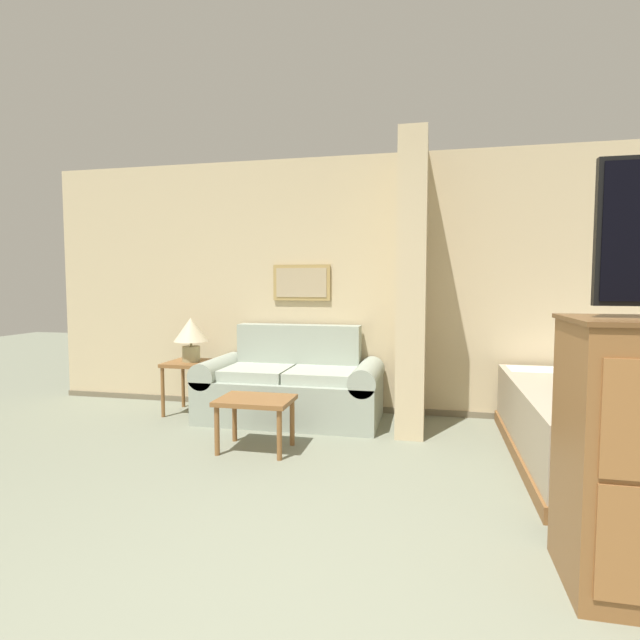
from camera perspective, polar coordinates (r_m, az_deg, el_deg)
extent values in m
cube|color=#CCB78E|center=(5.11, 8.38, 3.95)|extent=(7.56, 0.12, 2.60)
cube|color=#70644E|center=(5.20, 8.17, -10.18)|extent=(7.56, 0.02, 0.06)
cube|color=tan|center=(5.19, -2.12, 4.29)|extent=(0.61, 0.02, 0.37)
cube|color=tan|center=(5.17, -2.16, 4.29)|extent=(0.54, 0.01, 0.30)
cube|color=#CCB78E|center=(4.60, 10.54, 3.89)|extent=(0.24, 0.88, 2.60)
cube|color=#99A393|center=(4.89, -3.40, -8.98)|extent=(1.26, 0.84, 0.41)
cube|color=#99A393|center=(5.11, -2.44, -3.27)|extent=(1.26, 0.20, 0.49)
cube|color=#99A393|center=(5.14, -11.50, -8.40)|extent=(0.23, 0.84, 0.41)
cylinder|color=#99A393|center=(5.09, -11.55, -5.60)|extent=(0.25, 0.84, 0.25)
cube|color=#99A393|center=(4.75, 5.40, -9.40)|extent=(0.23, 0.84, 0.41)
cylinder|color=#99A393|center=(4.69, 5.43, -6.38)|extent=(0.25, 0.84, 0.25)
cube|color=#AAB5A4|center=(4.89, -7.16, -5.96)|extent=(0.61, 0.60, 0.10)
cube|color=#AAB5A4|center=(4.71, 0.14, -6.31)|extent=(0.61, 0.60, 0.10)
cube|color=brown|center=(4.01, -7.39, -9.09)|extent=(0.58, 0.43, 0.04)
cylinder|color=brown|center=(4.00, -11.70, -12.29)|extent=(0.04, 0.04, 0.38)
cylinder|color=brown|center=(3.83, -4.67, -12.97)|extent=(0.04, 0.04, 0.38)
cylinder|color=brown|center=(4.31, -9.74, -11.04)|extent=(0.04, 0.04, 0.38)
cylinder|color=brown|center=(4.15, -3.20, -11.57)|extent=(0.04, 0.04, 0.38)
cube|color=brown|center=(5.23, -14.48, -4.81)|extent=(0.47, 0.47, 0.04)
cylinder|color=brown|center=(5.20, -17.53, -7.89)|extent=(0.04, 0.04, 0.49)
cylinder|color=brown|center=(5.01, -13.37, -8.27)|extent=(0.04, 0.04, 0.49)
cylinder|color=brown|center=(5.56, -15.38, -7.07)|extent=(0.04, 0.04, 0.49)
cylinder|color=brown|center=(5.38, -11.43, -7.38)|extent=(0.04, 0.04, 0.49)
cylinder|color=tan|center=(5.22, -14.50, -3.77)|extent=(0.18, 0.18, 0.16)
cylinder|color=tan|center=(5.21, -14.52, -2.65)|extent=(0.02, 0.02, 0.05)
cone|color=beige|center=(5.19, -14.55, -1.07)|extent=(0.34, 0.34, 0.24)
cube|color=brown|center=(4.35, 31.94, -13.42)|extent=(1.61, 2.14, 0.10)
cube|color=tan|center=(4.28, 32.08, -9.89)|extent=(1.57, 2.10, 0.45)
cube|color=white|center=(5.02, 28.97, -5.72)|extent=(1.45, 0.36, 0.10)
cube|color=black|center=(4.08, 29.50, -4.36)|extent=(0.33, 0.22, 0.40)
cube|color=black|center=(3.97, 29.97, -5.76)|extent=(0.24, 0.03, 0.18)
ellipsoid|color=black|center=(4.05, 29.60, -1.54)|extent=(0.31, 0.21, 0.10)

